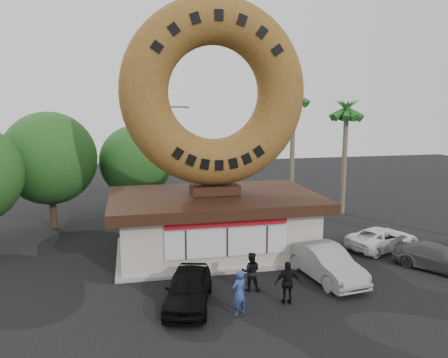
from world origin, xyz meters
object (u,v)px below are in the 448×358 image
at_px(giant_donut, 214,93).
at_px(person_left, 239,293).
at_px(street_lamp, 165,153).
at_px(car_grey, 438,258).
at_px(person_center, 251,272).
at_px(car_white, 383,238).
at_px(car_silver, 325,263).
at_px(car_black, 188,288).
at_px(person_right, 288,283).
at_px(donut_shop, 215,221).

xyz_separation_m(giant_donut, person_left, (-0.47, -7.33, -7.78)).
xyz_separation_m(street_lamp, car_grey, (12.14, -14.90, -3.86)).
distance_m(person_center, car_white, 9.58).
bearing_deg(car_silver, person_left, -160.02).
bearing_deg(car_black, car_grey, 19.95).
distance_m(street_lamp, car_white, 16.52).
distance_m(street_lamp, person_right, 17.58).
relative_size(giant_donut, street_lamp, 1.22).
xyz_separation_m(car_silver, car_white, (5.02, 3.27, -0.17)).
xyz_separation_m(person_right, car_grey, (8.58, 1.93, -0.28)).
xyz_separation_m(person_left, person_center, (1.05, 2.08, -0.04)).
relative_size(car_black, car_silver, 0.90).
xyz_separation_m(street_lamp, car_white, (11.23, -11.47, -3.87)).
distance_m(donut_shop, giant_donut, 6.92).
bearing_deg(person_right, car_white, -138.40).
relative_size(street_lamp, person_left, 4.42).
bearing_deg(person_center, street_lamp, -65.97).
xyz_separation_m(person_right, car_black, (-4.00, 0.72, -0.17)).
relative_size(person_center, person_right, 0.96).
bearing_deg(car_grey, donut_shop, 119.97).
bearing_deg(donut_shop, car_black, -110.60).
xyz_separation_m(giant_donut, car_black, (-2.29, -6.12, -7.95)).
bearing_deg(donut_shop, giant_donut, 90.00).
height_order(donut_shop, person_left, donut_shop).
bearing_deg(giant_donut, person_left, -93.67).
height_order(giant_donut, car_silver, giant_donut).
relative_size(person_right, car_white, 0.41).
bearing_deg(car_grey, car_silver, 143.81).
height_order(street_lamp, car_silver, street_lamp).
height_order(person_right, car_silver, person_right).
bearing_deg(car_white, person_center, 95.43).
height_order(car_grey, car_white, car_grey).
bearing_deg(person_left, person_right, 169.41).
relative_size(person_left, car_white, 0.41).
relative_size(car_black, car_white, 0.97).
bearing_deg(person_left, car_silver, -175.17).
distance_m(person_left, person_center, 2.33).
distance_m(giant_donut, person_center, 9.44).
bearing_deg(car_silver, person_center, 179.51).
bearing_deg(giant_donut, car_white, -8.94).
distance_m(person_center, car_black, 3.00).
height_order(street_lamp, car_white, street_lamp).
height_order(car_black, car_silver, car_silver).
bearing_deg(person_right, person_center, -48.04).
distance_m(car_grey, car_white, 3.55).
height_order(person_center, car_grey, person_center).
bearing_deg(street_lamp, person_left, -85.43).
distance_m(car_black, car_silver, 6.79).
distance_m(person_right, car_grey, 8.80).
relative_size(street_lamp, person_center, 4.60).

